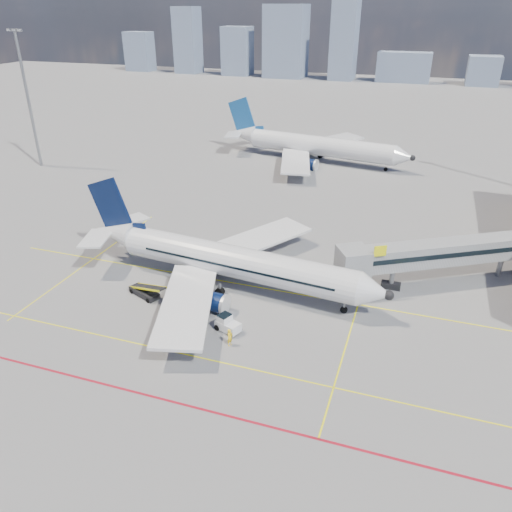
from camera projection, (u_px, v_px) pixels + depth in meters
The scene contains 11 objects.
ground at pixel (211, 320), 51.81m from camera, with size 420.00×420.00×0.00m, color gray.
apron_markings at pixel (190, 341), 48.67m from camera, with size 90.00×35.12×0.01m.
jet_bridge at pixel (455, 252), 57.61m from camera, with size 23.55×15.78×6.30m.
floodlight_mast_nw at pixel (28, 97), 95.35m from camera, with size 3.20×0.61×25.45m.
distant_skyline at pixel (383, 51), 207.91m from camera, with size 247.56×15.91×31.18m.
main_aircraft at pixel (224, 260), 56.97m from camera, with size 37.82×32.90×11.07m.
second_aircraft at pixel (313, 145), 103.32m from camera, with size 40.99×35.48×12.03m.
baggage_tug at pixel (227, 323), 49.82m from camera, with size 2.83×2.28×1.74m.
cargo_dolly at pixel (177, 322), 49.77m from camera, with size 3.55×2.42×1.79m.
belt_loader at pixel (145, 292), 55.82m from camera, with size 5.58×3.26×2.29m.
ramp_worker at pixel (230, 337), 47.64m from camera, with size 0.65×0.43×1.78m, color yellow.
Camera 1 is at (18.39, -39.39, 29.33)m, focal length 35.00 mm.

